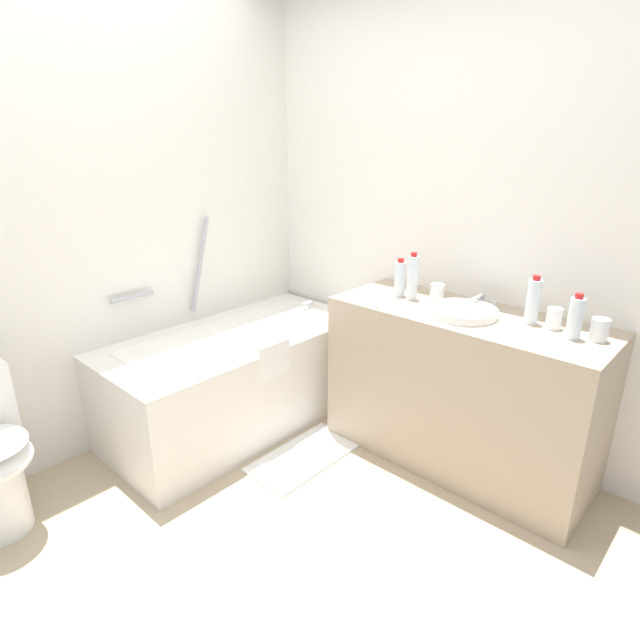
% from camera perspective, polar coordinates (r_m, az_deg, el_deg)
% --- Properties ---
extents(ground_plane, '(4.08, 4.08, 0.00)m').
position_cam_1_polar(ground_plane, '(2.35, -8.42, -25.79)').
color(ground_plane, tan).
extents(wall_back_tiled, '(3.48, 0.10, 2.48)m').
position_cam_1_polar(wall_back_tiled, '(2.90, -27.21, 8.99)').
color(wall_back_tiled, silver).
rests_on(wall_back_tiled, ground_plane).
extents(wall_right_mirror, '(0.10, 3.02, 2.48)m').
position_cam_1_polar(wall_right_mirror, '(2.93, 15.48, 10.55)').
color(wall_right_mirror, silver).
rests_on(wall_right_mirror, ground_plane).
extents(bathtub, '(1.58, 0.75, 1.22)m').
position_cam_1_polar(bathtub, '(3.15, -9.23, -6.10)').
color(bathtub, white).
rests_on(bathtub, ground_plane).
extents(vanity_counter, '(0.54, 1.37, 0.85)m').
position_cam_1_polar(vanity_counter, '(2.80, 15.31, -7.50)').
color(vanity_counter, tan).
rests_on(vanity_counter, ground_plane).
extents(sink_basin, '(0.33, 0.33, 0.04)m').
position_cam_1_polar(sink_basin, '(2.59, 15.72, 0.90)').
color(sink_basin, white).
rests_on(sink_basin, vanity_counter).
extents(sink_faucet, '(0.13, 0.15, 0.07)m').
position_cam_1_polar(sink_faucet, '(2.75, 17.59, 2.08)').
color(sink_faucet, '#B3B3B8').
rests_on(sink_faucet, vanity_counter).
extents(water_bottle_0, '(0.06, 0.06, 0.23)m').
position_cam_1_polar(water_bottle_0, '(2.56, 22.76, 1.96)').
color(water_bottle_0, silver).
rests_on(water_bottle_0, vanity_counter).
extents(water_bottle_1, '(0.06, 0.06, 0.21)m').
position_cam_1_polar(water_bottle_1, '(2.82, 8.94, 4.61)').
color(water_bottle_1, silver).
rests_on(water_bottle_1, vanity_counter).
extents(water_bottle_2, '(0.06, 0.06, 0.20)m').
position_cam_1_polar(water_bottle_2, '(2.44, 26.70, 0.22)').
color(water_bottle_2, silver).
rests_on(water_bottle_2, vanity_counter).
extents(water_bottle_3, '(0.06, 0.06, 0.26)m').
position_cam_1_polar(water_bottle_3, '(2.77, 10.32, 4.72)').
color(water_bottle_3, silver).
rests_on(water_bottle_3, vanity_counter).
extents(drinking_glass_0, '(0.08, 0.08, 0.09)m').
position_cam_1_polar(drinking_glass_0, '(2.79, 12.98, 3.04)').
color(drinking_glass_0, white).
rests_on(drinking_glass_0, vanity_counter).
extents(drinking_glass_1, '(0.07, 0.07, 0.10)m').
position_cam_1_polar(drinking_glass_1, '(2.55, 24.74, 0.16)').
color(drinking_glass_1, white).
rests_on(drinking_glass_1, vanity_counter).
extents(drinking_glass_2, '(0.08, 0.08, 0.10)m').
position_cam_1_polar(drinking_glass_2, '(2.48, 28.83, -0.96)').
color(drinking_glass_2, white).
rests_on(drinking_glass_2, vanity_counter).
extents(bath_mat, '(0.63, 0.32, 0.01)m').
position_cam_1_polar(bath_mat, '(2.92, -1.78, -15.01)').
color(bath_mat, white).
rests_on(bath_mat, ground_plane).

